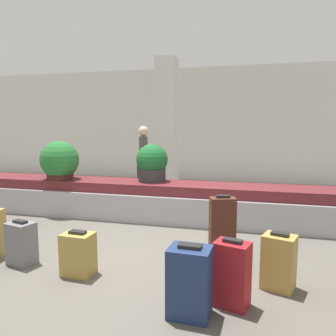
{
  "coord_description": "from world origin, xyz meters",
  "views": [
    {
      "loc": [
        1.35,
        -3.68,
        1.57
      ],
      "look_at": [
        0.0,
        1.58,
        0.87
      ],
      "focal_mm": 35.0,
      "sensor_mm": 36.0,
      "label": 1
    }
  ],
  "objects": [
    {
      "name": "suitcase_1",
      "position": [
        1.05,
        0.02,
        0.38
      ],
      "size": [
        0.33,
        0.25,
        0.78
      ],
      "rotation": [
        0.0,
        0.0,
        0.3
      ],
      "color": "#472319",
      "rests_on": "ground_plane"
    },
    {
      "name": "pillar",
      "position": [
        -0.69,
        4.16,
        1.6
      ],
      "size": [
        0.49,
        0.49,
        3.2
      ],
      "color": "silver",
      "rests_on": "ground_plane"
    },
    {
      "name": "potted_plant_0",
      "position": [
        -0.31,
        1.68,
        0.93
      ],
      "size": [
        0.55,
        0.55,
        0.64
      ],
      "color": "#2D2D2D",
      "rests_on": "carousel"
    },
    {
      "name": "back_wall",
      "position": [
        0.0,
        5.68,
        1.6
      ],
      "size": [
        18.0,
        0.06,
        3.2
      ],
      "color": "silver",
      "rests_on": "ground_plane"
    },
    {
      "name": "suitcase_3",
      "position": [
        0.89,
        -1.17,
        0.3
      ],
      "size": [
        0.36,
        0.29,
        0.61
      ],
      "rotation": [
        0.0,
        0.0,
        -0.05
      ],
      "color": "navy",
      "rests_on": "ground_plane"
    },
    {
      "name": "ground_plane",
      "position": [
        0.0,
        0.0,
        0.0
      ],
      "size": [
        18.0,
        18.0,
        0.0
      ],
      "primitive_type": "plane",
      "color": "#59544C"
    },
    {
      "name": "traveler_0",
      "position": [
        -0.94,
        3.09,
        0.92
      ],
      "size": [
        0.31,
        0.36,
        1.56
      ],
      "rotation": [
        0.0,
        0.0,
        1.88
      ],
      "color": "#282833",
      "rests_on": "ground_plane"
    },
    {
      "name": "suitcase_6",
      "position": [
        1.64,
        -0.5,
        0.27
      ],
      "size": [
        0.35,
        0.32,
        0.56
      ],
      "rotation": [
        0.0,
        0.0,
        -0.32
      ],
      "color": "#A3843D",
      "rests_on": "ground_plane"
    },
    {
      "name": "suitcase_0",
      "position": [
        -1.15,
        -0.63,
        0.24
      ],
      "size": [
        0.34,
        0.28,
        0.51
      ],
      "rotation": [
        0.0,
        0.0,
        -0.23
      ],
      "color": "slate",
      "rests_on": "ground_plane"
    },
    {
      "name": "suitcase_5",
      "position": [
        -0.39,
        -0.72,
        0.23
      ],
      "size": [
        0.33,
        0.25,
        0.48
      ],
      "rotation": [
        0.0,
        0.0,
        -0.05
      ],
      "color": "#A3843D",
      "rests_on": "ground_plane"
    },
    {
      "name": "carousel",
      "position": [
        0.0,
        1.58,
        0.3
      ],
      "size": [
        7.82,
        0.86,
        0.62
      ],
      "color": "#9E9EA3",
      "rests_on": "ground_plane"
    },
    {
      "name": "potted_plant_1",
      "position": [
        -1.97,
        1.45,
        0.94
      ],
      "size": [
        0.68,
        0.68,
        0.69
      ],
      "color": "#381914",
      "rests_on": "carousel"
    },
    {
      "name": "suitcase_2",
      "position": [
        1.22,
        -0.92,
        0.29
      ],
      "size": [
        0.34,
        0.29,
        0.6
      ],
      "rotation": [
        0.0,
        0.0,
        -0.28
      ],
      "color": "maroon",
      "rests_on": "ground_plane"
    }
  ]
}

